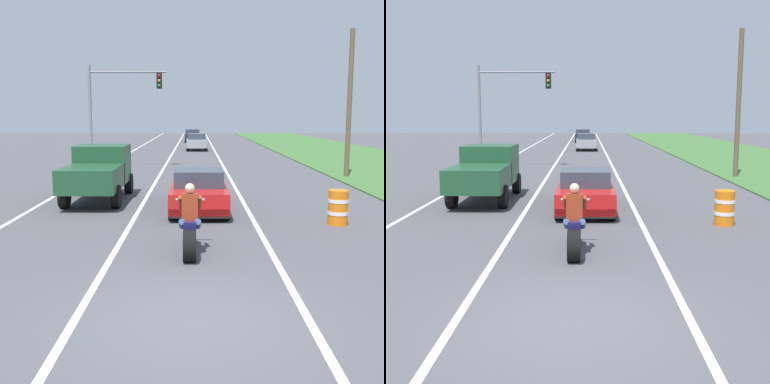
# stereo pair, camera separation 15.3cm
# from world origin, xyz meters

# --- Properties ---
(ground_plane) EXTENTS (160.00, 160.00, 0.00)m
(ground_plane) POSITION_xyz_m (0.00, 0.00, 0.00)
(ground_plane) COLOR #4C4C51
(lane_stripe_left_solid) EXTENTS (0.14, 120.00, 0.01)m
(lane_stripe_left_solid) POSITION_xyz_m (-5.40, 20.00, 0.00)
(lane_stripe_left_solid) COLOR white
(lane_stripe_left_solid) RESTS_ON ground
(lane_stripe_right_solid) EXTENTS (0.14, 120.00, 0.01)m
(lane_stripe_right_solid) POSITION_xyz_m (1.80, 20.00, 0.00)
(lane_stripe_right_solid) COLOR white
(lane_stripe_right_solid) RESTS_ON ground
(lane_stripe_centre_dashed) EXTENTS (0.14, 120.00, 0.01)m
(lane_stripe_centre_dashed) POSITION_xyz_m (-1.80, 20.00, 0.00)
(lane_stripe_centre_dashed) COLOR white
(lane_stripe_centre_dashed) RESTS_ON ground
(motorcycle_with_rider) EXTENTS (0.70, 2.21, 1.62)m
(motorcycle_with_rider) POSITION_xyz_m (-0.06, 3.74, 0.59)
(motorcycle_with_rider) COLOR black
(motorcycle_with_rider) RESTS_ON ground
(sports_car_red) EXTENTS (1.84, 4.30, 1.37)m
(sports_car_red) POSITION_xyz_m (0.17, 9.03, 0.63)
(sports_car_red) COLOR red
(sports_car_red) RESTS_ON ground
(pickup_truck_left_lane_dark_green) EXTENTS (2.02, 4.80, 1.98)m
(pickup_truck_left_lane_dark_green) POSITION_xyz_m (-3.48, 11.01, 1.11)
(pickup_truck_left_lane_dark_green) COLOR #1E4C2D
(pickup_truck_left_lane_dark_green) RESTS_ON ground
(traffic_light_mast_near) EXTENTS (4.57, 0.34, 6.00)m
(traffic_light_mast_near) POSITION_xyz_m (-4.72, 22.67, 4.00)
(traffic_light_mast_near) COLOR gray
(traffic_light_mast_near) RESTS_ON ground
(utility_pole_roadside) EXTENTS (0.24, 0.24, 7.26)m
(utility_pole_roadside) POSITION_xyz_m (7.70, 17.99, 3.63)
(utility_pole_roadside) COLOR brown
(utility_pole_roadside) RESTS_ON ground
(construction_barrel_nearest) EXTENTS (0.58, 0.58, 1.00)m
(construction_barrel_nearest) POSITION_xyz_m (4.15, 6.87, 0.50)
(construction_barrel_nearest) COLOR orange
(construction_barrel_nearest) RESTS_ON ground
(distant_car_far_ahead) EXTENTS (1.80, 4.00, 1.50)m
(distant_car_far_ahead) POSITION_xyz_m (0.20, 37.84, 0.77)
(distant_car_far_ahead) COLOR #99999E
(distant_car_far_ahead) RESTS_ON ground
(distant_car_further_ahead) EXTENTS (1.80, 4.00, 1.50)m
(distant_car_further_ahead) POSITION_xyz_m (-0.21, 51.51, 0.77)
(distant_car_further_ahead) COLOR #262628
(distant_car_further_ahead) RESTS_ON ground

